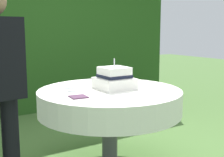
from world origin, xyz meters
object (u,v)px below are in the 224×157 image
(cake_table, at_px, (110,102))
(napkin_stack, at_px, (78,97))
(serving_plate_near, at_px, (73,91))
(serving_plate_left, at_px, (69,87))
(serving_plate_far, at_px, (126,83))
(wedding_cake, at_px, (114,79))

(cake_table, xyz_separation_m, napkin_stack, (-0.39, -0.14, 0.12))
(serving_plate_near, height_order, serving_plate_left, same)
(cake_table, xyz_separation_m, serving_plate_near, (-0.32, 0.11, 0.12))
(serving_plate_near, bearing_deg, serving_plate_far, 8.62)
(cake_table, height_order, wedding_cake, wedding_cake)
(wedding_cake, bearing_deg, serving_plate_near, 166.70)
(serving_plate_left, bearing_deg, serving_plate_far, -6.09)
(serving_plate_far, xyz_separation_m, serving_plate_left, (-0.61, 0.06, 0.00))
(napkin_stack, bearing_deg, serving_plate_far, 26.29)
(wedding_cake, relative_size, napkin_stack, 2.42)
(napkin_stack, bearing_deg, wedding_cake, 19.67)
(serving_plate_far, bearing_deg, serving_plate_left, 173.91)
(wedding_cake, height_order, serving_plate_near, wedding_cake)
(serving_plate_near, bearing_deg, napkin_stack, -104.74)
(serving_plate_left, distance_m, napkin_stack, 0.43)
(serving_plate_near, distance_m, serving_plate_far, 0.65)
(wedding_cake, relative_size, serving_plate_near, 3.26)
(serving_plate_far, distance_m, serving_plate_left, 0.61)
(cake_table, height_order, serving_plate_far, serving_plate_far)
(wedding_cake, height_order, serving_plate_far, wedding_cake)
(serving_plate_near, height_order, serving_plate_far, same)
(serving_plate_far, relative_size, napkin_stack, 0.84)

